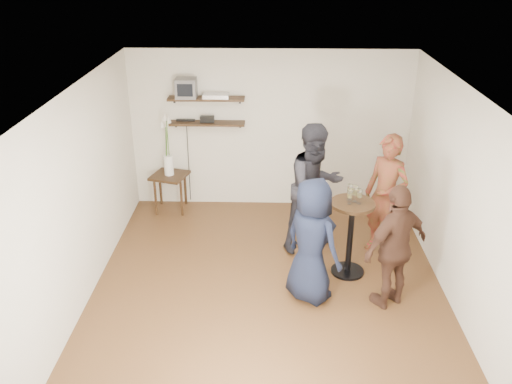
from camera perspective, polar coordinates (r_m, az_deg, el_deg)
room at (r=6.49m, az=1.41°, el=-0.45°), size 4.58×5.08×2.68m
shelf_upper at (r=8.60m, az=-5.26°, el=9.76°), size 1.20×0.25×0.04m
shelf_lower at (r=8.71m, az=-5.16°, el=7.22°), size 1.20×0.25×0.04m
crt_monitor at (r=8.60m, az=-7.35°, el=10.82°), size 0.32×0.30×0.30m
dvd_deck at (r=8.57m, az=-4.22°, el=10.08°), size 0.40×0.24×0.06m
radio at (r=8.69m, az=-5.16°, el=7.65°), size 0.22×0.10×0.10m
power_strip at (r=8.79m, az=-7.41°, el=7.51°), size 0.30×0.05×0.03m
side_table at (r=8.96m, az=-9.06°, el=1.23°), size 0.65×0.65×0.63m
vase_lilies at (r=8.80m, az=-9.26°, el=3.84°), size 0.20×0.21×1.06m
drinks_table at (r=7.18m, az=9.95°, el=-3.78°), size 0.58×0.58×1.05m
wine_glass_fl at (r=6.91m, az=9.86°, el=-0.28°), size 0.06×0.06×0.19m
wine_glass_fr at (r=6.94m, az=10.85°, el=-0.21°), size 0.07×0.07×0.20m
wine_glass_bl at (r=7.01m, az=9.87°, el=0.25°), size 0.07×0.07×0.22m
wine_glass_br at (r=6.97m, az=10.42°, el=0.11°), size 0.07×0.07×0.22m
person_plaid at (r=7.70m, az=13.51°, el=-0.40°), size 0.75×0.75×1.76m
person_dark at (r=7.61m, az=6.24°, el=0.37°), size 1.15×1.09×1.88m
person_navy at (r=6.56m, az=5.91°, el=-5.18°), size 0.92×0.91×1.61m
person_brown at (r=6.64m, az=14.48°, el=-5.63°), size 0.99×0.83×1.59m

